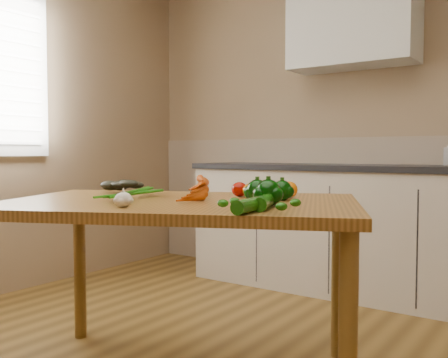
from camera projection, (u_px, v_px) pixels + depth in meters
The scene contains 15 objects.
room at pixel (162, 79), 1.80m from camera, with size 4.04×5.04×2.64m.
counter_run at pixel (387, 230), 3.37m from camera, with size 2.84×0.64×1.14m.
upper_cabinets at pixel (444, 3), 3.23m from camera, with size 2.15×0.35×0.70m.
table at pixel (180, 221), 2.10m from camera, with size 1.72×1.46×0.78m.
carrot_bunch at pixel (177, 191), 2.13m from camera, with size 0.27×0.21×0.07m, color #C34404, non-canonical shape.
leafy_greens at pixel (122, 182), 2.49m from camera, with size 0.21×0.19×0.10m, color black, non-canonical shape.
garlic_bulb at pixel (123, 200), 1.82m from camera, with size 0.07×0.07×0.06m, color white.
pepper_a at pixel (257, 191), 2.00m from camera, with size 0.09×0.09×0.09m, color #022F02.
pepper_b at pixel (282, 190), 2.08m from camera, with size 0.08×0.08×0.08m, color #022F02.
pepper_c at pixel (268, 193), 1.87m from camera, with size 0.10×0.10×0.10m, color #022F02.
tomato_a at pixel (239, 189), 2.27m from camera, with size 0.07×0.07×0.07m, color #900C02.
tomato_b at pixel (250, 191), 2.20m from camera, with size 0.07×0.07×0.06m, color #D86905.
tomato_c at pixel (289, 190), 2.21m from camera, with size 0.08×0.08×0.07m, color #D86905.
zucchini_a at pixel (265, 202), 1.77m from camera, with size 0.05×0.05×0.22m, color #114D08.
zucchini_b at pixel (251, 205), 1.67m from camera, with size 0.05×0.05×0.22m, color #114D08.
Camera 1 is at (1.22, -1.19, 0.98)m, focal length 40.00 mm.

